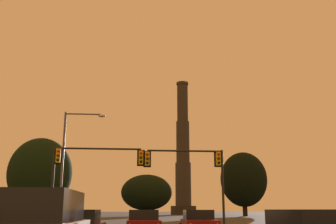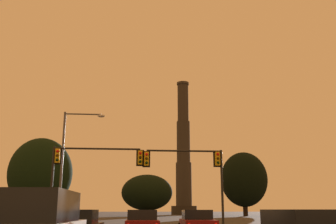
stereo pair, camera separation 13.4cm
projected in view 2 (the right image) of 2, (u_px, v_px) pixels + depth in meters
name	position (u px, v px, depth m)	size (l,w,h in m)	color
sedan_center_lane_front	(142.00, 224.00, 22.20)	(2.05, 4.73, 1.43)	maroon
sedan_right_lane_front	(197.00, 223.00, 23.13)	(2.17, 4.77, 1.43)	maroon
traffic_light_overhead_right	(195.00, 167.00, 29.92)	(6.25, 0.50, 5.92)	black
traffic_light_overhead_left	(84.00, 165.00, 29.31)	(6.93, 0.50, 6.01)	black
street_lamp	(69.00, 156.00, 33.04)	(3.50, 0.36, 9.62)	#56565B
smokestack	(184.00, 160.00, 117.08)	(7.42, 7.42, 40.08)	#2B2722
treeline_far_right	(244.00, 179.00, 91.59)	(10.84, 9.76, 14.64)	black
treeline_far_left	(147.00, 192.00, 90.46)	(11.75, 10.57, 9.37)	black
treeline_left_mid	(40.00, 174.00, 82.37)	(13.22, 11.89, 16.30)	black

